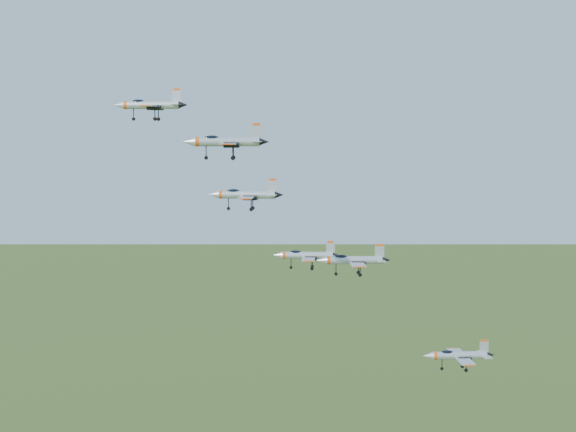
{
  "coord_description": "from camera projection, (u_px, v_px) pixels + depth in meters",
  "views": [
    {
      "loc": [
        13.4,
        -130.4,
        141.39
      ],
      "look_at": [
        1.62,
        -3.37,
        127.76
      ],
      "focal_mm": 50.0,
      "sensor_mm": 36.0,
      "label": 1
    }
  ],
  "objects": [
    {
      "name": "jet_lead",
      "position": [
        149.0,
        105.0,
        147.59
      ],
      "size": [
        14.01,
        11.48,
        3.76
      ],
      "rotation": [
        0.0,
        0.0,
        0.0
      ],
      "color": "#ADB4BA"
    },
    {
      "name": "jet_trail",
      "position": [
        458.0,
        355.0,
        126.83
      ],
      "size": [
        11.59,
        9.69,
        3.1
      ],
      "rotation": [
        0.0,
        0.0,
        0.15
      ],
      "color": "#ADB4BA"
    },
    {
      "name": "jet_right_low",
      "position": [
        352.0,
        260.0,
        120.61
      ],
      "size": [
        11.36,
        9.47,
        3.04
      ],
      "rotation": [
        0.0,
        0.0,
        0.13
      ],
      "color": "#ADB4BA"
    },
    {
      "name": "jet_left_high",
      "position": [
        225.0,
        142.0,
        128.97
      ],
      "size": [
        14.02,
        11.68,
        3.75
      ],
      "rotation": [
        0.0,
        0.0,
        0.12
      ],
      "color": "#ADB4BA"
    },
    {
      "name": "jet_right_high",
      "position": [
        245.0,
        194.0,
        110.41
      ],
      "size": [
        10.54,
        8.66,
        2.83
      ],
      "rotation": [
        0.0,
        0.0,
        0.02
      ],
      "color": "#ADB4BA"
    },
    {
      "name": "jet_left_low",
      "position": [
        306.0,
        255.0,
        135.44
      ],
      "size": [
        11.51,
        9.49,
        3.08
      ],
      "rotation": [
        0.0,
        0.0,
        0.04
      ],
      "color": "#ADB4BA"
    }
  ]
}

